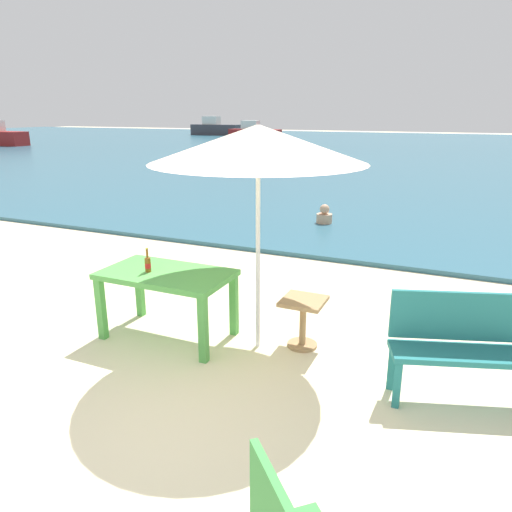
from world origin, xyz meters
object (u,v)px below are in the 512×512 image
boat_ferry (254,133)px  boat_fishing_trawler (215,128)px  picnic_table_green (167,281)px  swimmer_person (324,216)px  beer_bottle_amber (148,263)px  bench_teal_center (462,341)px  patio_umbrella (258,144)px  side_table_wood (303,316)px

boat_ferry → boat_fishing_trawler: 9.94m
boat_ferry → picnic_table_green: bearing=-67.4°
swimmer_person → boat_fishing_trawler: boat_fishing_trawler is taller
swimmer_person → boat_fishing_trawler: (-21.33, 34.22, 0.51)m
boat_ferry → boat_fishing_trawler: boat_fishing_trawler is taller
picnic_table_green → swimmer_person: (0.11, 5.83, -0.41)m
beer_bottle_amber → boat_ferry: 36.14m
picnic_table_green → bench_teal_center: bearing=0.4°
bench_teal_center → patio_umbrella: bearing=175.3°
beer_bottle_amber → boat_fishing_trawler: size_ratio=0.05×
patio_umbrella → beer_bottle_amber: bearing=-167.6°
picnic_table_green → patio_umbrella: size_ratio=0.61×
picnic_table_green → boat_ferry: (-13.86, 33.37, 0.00)m
picnic_table_green → boat_ferry: 36.14m
picnic_table_green → swimmer_person: bearing=88.9°
side_table_wood → boat_fishing_trawler: bearing=119.7°
patio_umbrella → bench_teal_center: 2.53m
bench_teal_center → boat_fishing_trawler: boat_fishing_trawler is taller
side_table_wood → boat_fishing_trawler: 45.70m
side_table_wood → boat_ferry: size_ratio=0.12×
patio_umbrella → boat_ferry: patio_umbrella is taller
swimmer_person → bench_teal_center: bearing=-63.8°
side_table_wood → boat_ferry: bearing=114.9°
side_table_wood → bench_teal_center: 1.58m
boat_fishing_trawler → beer_bottle_amber: bearing=-62.3°
picnic_table_green → side_table_wood: size_ratio=2.59×
boat_ferry → swimmer_person: bearing=-63.1°
bench_teal_center → swimmer_person: 6.48m
bench_teal_center → boat_fishing_trawler: (-24.19, 40.03, 0.21)m
bench_teal_center → boat_ferry: 37.36m
swimmer_person → boat_ferry: 30.88m
patio_umbrella → bench_teal_center: size_ratio=1.84×
picnic_table_green → patio_umbrella: patio_umbrella is taller
picnic_table_green → boat_ferry: size_ratio=0.32×
beer_bottle_amber → boat_fishing_trawler: 45.31m
picnic_table_green → patio_umbrella: 1.79m
beer_bottle_amber → side_table_wood: size_ratio=0.49×
beer_bottle_amber → bench_teal_center: 3.16m
beer_bottle_amber → patio_umbrella: size_ratio=0.12×
side_table_wood → bench_teal_center: bench_teal_center is taller
patio_umbrella → swimmer_person: patio_umbrella is taller
picnic_table_green → swimmer_person: size_ratio=3.41×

